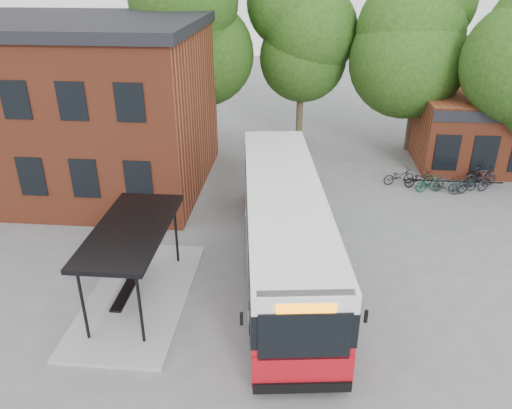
# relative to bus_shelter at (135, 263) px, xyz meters

# --- Properties ---
(ground) EXTENTS (100.00, 100.00, 0.00)m
(ground) POSITION_rel_bus_shelter_xyz_m (4.50, 1.00, -1.45)
(ground) COLOR #606062
(station_building) EXTENTS (18.40, 10.40, 8.50)m
(station_building) POSITION_rel_bus_shelter_xyz_m (-8.50, 10.00, 2.80)
(station_building) COLOR brown
(station_building) RESTS_ON ground
(bus_shelter) EXTENTS (3.60, 7.00, 2.90)m
(bus_shelter) POSITION_rel_bus_shelter_xyz_m (0.00, 0.00, 0.00)
(bus_shelter) COLOR black
(bus_shelter) RESTS_ON ground
(bike_rail) EXTENTS (5.20, 0.10, 0.38)m
(bike_rail) POSITION_rel_bus_shelter_xyz_m (13.78, 11.00, -1.26)
(bike_rail) COLOR black
(bike_rail) RESTS_ON ground
(tree_0) EXTENTS (7.92, 7.92, 11.00)m
(tree_0) POSITION_rel_bus_shelter_xyz_m (-1.50, 17.00, 4.05)
(tree_0) COLOR #1D3F10
(tree_0) RESTS_ON ground
(tree_1) EXTENTS (7.92, 7.92, 10.40)m
(tree_1) POSITION_rel_bus_shelter_xyz_m (5.50, 18.00, 3.75)
(tree_1) COLOR #1D3F10
(tree_1) RESTS_ON ground
(tree_2) EXTENTS (7.92, 7.92, 11.00)m
(tree_2) POSITION_rel_bus_shelter_xyz_m (12.50, 17.00, 4.05)
(tree_2) COLOR #1D3F10
(tree_2) RESTS_ON ground
(city_bus) EXTENTS (4.48, 13.77, 3.44)m
(city_bus) POSITION_rel_bus_shelter_xyz_m (5.07, 2.54, 0.27)
(city_bus) COLOR #AE0D17
(city_bus) RESTS_ON ground
(bicycle_0) EXTENTS (1.85, 1.08, 0.92)m
(bicycle_0) POSITION_rel_bus_shelter_xyz_m (10.98, 11.18, -0.99)
(bicycle_0) COLOR black
(bicycle_0) RESTS_ON ground
(bicycle_1) EXTENTS (1.69, 0.88, 0.98)m
(bicycle_1) POSITION_rel_bus_shelter_xyz_m (12.44, 10.30, -0.96)
(bicycle_1) COLOR #12412A
(bicycle_1) RESTS_ON ground
(bicycle_2) EXTENTS (1.83, 1.20, 0.91)m
(bicycle_2) POSITION_rel_bus_shelter_xyz_m (12.02, 10.96, -0.99)
(bicycle_2) COLOR black
(bicycle_2) RESTS_ON ground
(bicycle_3) EXTENTS (1.62, 0.97, 0.94)m
(bicycle_3) POSITION_rel_bus_shelter_xyz_m (13.16, 10.20, -0.98)
(bicycle_3) COLOR #25262D
(bicycle_3) RESTS_ON ground
(bicycle_4) EXTENTS (1.59, 0.84, 0.80)m
(bicycle_4) POSITION_rel_bus_shelter_xyz_m (14.17, 10.53, -1.05)
(bicycle_4) COLOR #0D3421
(bicycle_4) RESTS_ON ground
(bicycle_5) EXTENTS (1.88, 0.90, 1.09)m
(bicycle_5) POSITION_rel_bus_shelter_xyz_m (15.28, 11.30, -0.91)
(bicycle_5) COLOR #22212A
(bicycle_5) RESTS_ON ground
(bicycle_6) EXTENTS (2.00, 1.25, 0.99)m
(bicycle_6) POSITION_rel_bus_shelter_xyz_m (14.64, 10.42, -0.95)
(bicycle_6) COLOR black
(bicycle_6) RESTS_ON ground
(bicycle_7) EXTENTS (1.65, 0.61, 0.97)m
(bicycle_7) POSITION_rel_bus_shelter_xyz_m (15.57, 11.97, -0.97)
(bicycle_7) COLOR black
(bicycle_7) RESTS_ON ground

